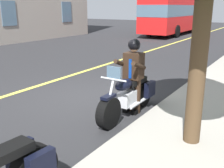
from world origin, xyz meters
TOP-DOWN VIEW (x-y plane):
  - ground_plane at (0.00, 0.00)m, footprint 80.00×80.00m
  - lane_center_stripe at (0.00, -2.00)m, footprint 60.00×0.16m
  - motorcycle_main at (0.35, 1.55)m, footprint 2.21×0.60m
  - rider_main at (0.16, 1.54)m, footprint 0.62×0.54m
  - bus_far at (-18.90, -4.26)m, footprint 11.05×2.70m

SIDE VIEW (x-z plane):
  - ground_plane at x=0.00m, z-range 0.00..0.00m
  - lane_center_stripe at x=0.00m, z-range 0.00..0.01m
  - motorcycle_main at x=0.35m, z-range -0.18..1.08m
  - rider_main at x=0.16m, z-range 0.17..1.91m
  - bus_far at x=-18.90m, z-range 0.22..3.52m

